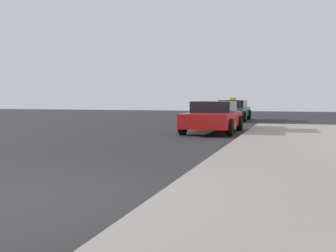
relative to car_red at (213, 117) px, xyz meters
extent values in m
plane|color=#232326|center=(-0.57, -11.83, -0.65)|extent=(80.00, 80.00, 0.00)
cube|color=gray|center=(3.43, -11.83, -0.57)|extent=(4.00, 32.00, 0.15)
cube|color=red|center=(0.00, -0.05, -0.10)|extent=(1.80, 4.43, 0.55)
cube|color=black|center=(0.00, 0.17, 0.40)|extent=(1.58, 1.99, 0.45)
cylinder|color=black|center=(0.90, -1.47, -0.33)|extent=(0.22, 0.64, 0.64)
cylinder|color=black|center=(-0.90, -1.47, -0.33)|extent=(0.22, 0.64, 0.64)
cylinder|color=black|center=(0.90, 1.37, -0.33)|extent=(0.22, 0.64, 0.64)
cylinder|color=black|center=(-0.90, 1.37, -0.33)|extent=(0.22, 0.64, 0.64)
cube|color=#196638|center=(-0.53, 9.19, -0.10)|extent=(1.75, 4.57, 0.55)
cube|color=black|center=(-0.53, 9.42, 0.40)|extent=(1.54, 2.06, 0.45)
cube|color=yellow|center=(-0.53, 9.42, 0.70)|extent=(0.36, 0.14, 0.16)
cylinder|color=black|center=(0.34, 7.73, -0.33)|extent=(0.22, 0.64, 0.64)
cylinder|color=black|center=(-1.41, 7.73, -0.33)|extent=(0.22, 0.64, 0.64)
cylinder|color=black|center=(0.34, 10.66, -0.33)|extent=(0.22, 0.64, 0.64)
cylinder|color=black|center=(-1.41, 10.66, -0.33)|extent=(0.22, 0.64, 0.64)
camera|label=1|loc=(3.13, -16.55, 0.75)|focal=44.05mm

